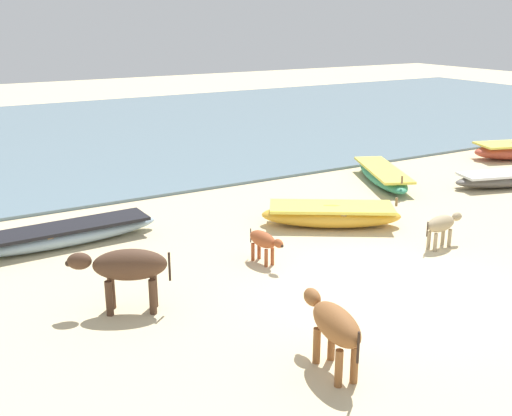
{
  "coord_description": "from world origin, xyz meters",
  "views": [
    {
      "loc": [
        -7.11,
        -7.51,
        4.68
      ],
      "look_at": [
        -0.58,
        3.67,
        0.6
      ],
      "focal_mm": 42.98,
      "sensor_mm": 36.0,
      "label": 1
    }
  ],
  "objects_px": {
    "cow_adult_brown": "(334,325)",
    "calf_far_dun": "(442,225)",
    "fishing_boat_4": "(383,175)",
    "fishing_boat_3": "(62,235)",
    "cow_second_adult_dark": "(126,267)",
    "calf_near_rust": "(264,241)",
    "fishing_boat_2": "(331,215)"
  },
  "relations": [
    {
      "from": "cow_second_adult_dark",
      "to": "fishing_boat_2",
      "type": "bearing_deg",
      "value": -136.28
    },
    {
      "from": "calf_near_rust",
      "to": "cow_adult_brown",
      "type": "bearing_deg",
      "value": -24.94
    },
    {
      "from": "fishing_boat_4",
      "to": "calf_near_rust",
      "type": "bearing_deg",
      "value": -36.15
    },
    {
      "from": "fishing_boat_3",
      "to": "cow_adult_brown",
      "type": "height_order",
      "value": "cow_adult_brown"
    },
    {
      "from": "fishing_boat_4",
      "to": "cow_second_adult_dark",
      "type": "distance_m",
      "value": 10.0
    },
    {
      "from": "cow_adult_brown",
      "to": "calf_near_rust",
      "type": "xyz_separation_m",
      "value": [
        1.15,
        3.76,
        -0.23
      ]
    },
    {
      "from": "fishing_boat_4",
      "to": "calf_near_rust",
      "type": "height_order",
      "value": "calf_near_rust"
    },
    {
      "from": "fishing_boat_4",
      "to": "cow_adult_brown",
      "type": "relative_size",
      "value": 2.45
    },
    {
      "from": "fishing_boat_3",
      "to": "cow_second_adult_dark",
      "type": "bearing_deg",
      "value": 91.46
    },
    {
      "from": "cow_second_adult_dark",
      "to": "calf_near_rust",
      "type": "bearing_deg",
      "value": -142.27
    },
    {
      "from": "fishing_boat_2",
      "to": "cow_second_adult_dark",
      "type": "relative_size",
      "value": 2.05
    },
    {
      "from": "fishing_boat_4",
      "to": "fishing_boat_3",
      "type": "bearing_deg",
      "value": -62.85
    },
    {
      "from": "fishing_boat_3",
      "to": "cow_adult_brown",
      "type": "xyz_separation_m",
      "value": [
        2.04,
        -6.78,
        0.46
      ]
    },
    {
      "from": "calf_near_rust",
      "to": "calf_far_dun",
      "type": "relative_size",
      "value": 0.92
    },
    {
      "from": "fishing_boat_2",
      "to": "cow_second_adult_dark",
      "type": "xyz_separation_m",
      "value": [
        -5.5,
        -1.78,
        0.51
      ]
    },
    {
      "from": "calf_far_dun",
      "to": "cow_second_adult_dark",
      "type": "relative_size",
      "value": 0.69
    },
    {
      "from": "fishing_boat_3",
      "to": "calf_far_dun",
      "type": "relative_size",
      "value": 3.87
    },
    {
      "from": "fishing_boat_2",
      "to": "fishing_boat_3",
      "type": "bearing_deg",
      "value": -165.55
    },
    {
      "from": "cow_adult_brown",
      "to": "calf_far_dun",
      "type": "height_order",
      "value": "cow_adult_brown"
    },
    {
      "from": "cow_adult_brown",
      "to": "calf_far_dun",
      "type": "bearing_deg",
      "value": -53.12
    },
    {
      "from": "fishing_boat_4",
      "to": "calf_far_dun",
      "type": "xyz_separation_m",
      "value": [
        -2.47,
        -4.61,
        0.27
      ]
    },
    {
      "from": "calf_near_rust",
      "to": "fishing_boat_3",
      "type": "bearing_deg",
      "value": -141.17
    },
    {
      "from": "fishing_boat_2",
      "to": "calf_near_rust",
      "type": "xyz_separation_m",
      "value": [
        -2.51,
        -1.15,
        0.2
      ]
    },
    {
      "from": "calf_near_rust",
      "to": "calf_far_dun",
      "type": "distance_m",
      "value": 3.83
    },
    {
      "from": "calf_near_rust",
      "to": "fishing_boat_2",
      "type": "bearing_deg",
      "value": 106.61
    },
    {
      "from": "calf_far_dun",
      "to": "cow_second_adult_dark",
      "type": "distance_m",
      "value": 6.66
    },
    {
      "from": "cow_adult_brown",
      "to": "fishing_boat_2",
      "type": "bearing_deg",
      "value": -28.49
    },
    {
      "from": "fishing_boat_3",
      "to": "fishing_boat_4",
      "type": "height_order",
      "value": "fishing_boat_4"
    },
    {
      "from": "fishing_boat_2",
      "to": "cow_second_adult_dark",
      "type": "distance_m",
      "value": 5.8
    },
    {
      "from": "fishing_boat_3",
      "to": "cow_second_adult_dark",
      "type": "distance_m",
      "value": 3.69
    },
    {
      "from": "fishing_boat_2",
      "to": "fishing_boat_3",
      "type": "relative_size",
      "value": 0.77
    },
    {
      "from": "fishing_boat_3",
      "to": "fishing_boat_4",
      "type": "xyz_separation_m",
      "value": [
        9.32,
        0.45,
        0.01
      ]
    }
  ]
}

